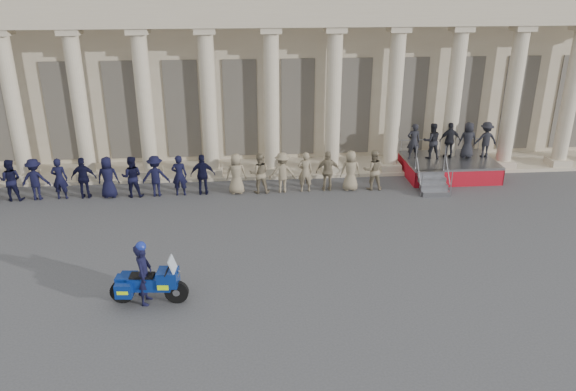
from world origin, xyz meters
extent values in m
plane|color=#3D3D3F|center=(0.00, 0.00, 0.00)|extent=(90.00, 90.00, 0.00)
cube|color=tan|center=(0.00, 15.00, 4.50)|extent=(40.00, 10.00, 9.00)
cube|color=tan|center=(0.00, 8.80, 0.07)|extent=(40.00, 2.60, 0.15)
cube|color=tan|center=(0.00, 8.00, 6.79)|extent=(35.80, 1.00, 1.00)
cube|color=tan|center=(-9.10, 8.00, 0.30)|extent=(0.90, 0.90, 0.30)
cylinder|color=tan|center=(-9.10, 8.00, 3.25)|extent=(0.64, 0.64, 5.60)
cube|color=tan|center=(-9.10, 8.00, 6.17)|extent=(0.85, 0.85, 0.24)
cube|color=tan|center=(-6.50, 8.00, 0.30)|extent=(0.90, 0.90, 0.30)
cylinder|color=tan|center=(-6.50, 8.00, 3.25)|extent=(0.64, 0.64, 5.60)
cube|color=tan|center=(-6.50, 8.00, 6.17)|extent=(0.85, 0.85, 0.24)
cube|color=tan|center=(-3.90, 8.00, 0.30)|extent=(0.90, 0.90, 0.30)
cylinder|color=tan|center=(-3.90, 8.00, 3.25)|extent=(0.64, 0.64, 5.60)
cube|color=tan|center=(-3.90, 8.00, 6.17)|extent=(0.85, 0.85, 0.24)
cube|color=tan|center=(-1.30, 8.00, 0.30)|extent=(0.90, 0.90, 0.30)
cylinder|color=tan|center=(-1.30, 8.00, 3.25)|extent=(0.64, 0.64, 5.60)
cube|color=tan|center=(-1.30, 8.00, 6.17)|extent=(0.85, 0.85, 0.24)
cube|color=tan|center=(1.30, 8.00, 0.30)|extent=(0.90, 0.90, 0.30)
cylinder|color=tan|center=(1.30, 8.00, 3.25)|extent=(0.64, 0.64, 5.60)
cube|color=tan|center=(1.30, 8.00, 6.17)|extent=(0.85, 0.85, 0.24)
cube|color=tan|center=(3.90, 8.00, 0.30)|extent=(0.90, 0.90, 0.30)
cylinder|color=tan|center=(3.90, 8.00, 3.25)|extent=(0.64, 0.64, 5.60)
cube|color=tan|center=(3.90, 8.00, 6.17)|extent=(0.85, 0.85, 0.24)
cube|color=tan|center=(6.50, 8.00, 0.30)|extent=(0.90, 0.90, 0.30)
cylinder|color=tan|center=(6.50, 8.00, 3.25)|extent=(0.64, 0.64, 5.60)
cube|color=tan|center=(6.50, 8.00, 6.17)|extent=(0.85, 0.85, 0.24)
cube|color=tan|center=(9.10, 8.00, 0.30)|extent=(0.90, 0.90, 0.30)
cylinder|color=tan|center=(9.10, 8.00, 3.25)|extent=(0.64, 0.64, 5.60)
cube|color=tan|center=(9.10, 8.00, 6.17)|extent=(0.85, 0.85, 0.24)
cube|color=tan|center=(11.70, 8.00, 0.30)|extent=(0.90, 0.90, 0.30)
cylinder|color=tan|center=(11.70, 8.00, 3.25)|extent=(0.64, 0.64, 5.60)
cube|color=tan|center=(11.70, 8.00, 6.17)|extent=(0.85, 0.85, 0.24)
cube|color=tan|center=(14.30, 8.00, 0.30)|extent=(0.90, 0.90, 0.30)
cylinder|color=tan|center=(14.30, 8.00, 3.25)|extent=(0.64, 0.64, 5.60)
cube|color=black|center=(-10.40, 10.02, 2.55)|extent=(1.30, 0.12, 4.20)
cube|color=black|center=(-7.80, 10.02, 2.55)|extent=(1.30, 0.12, 4.20)
cube|color=black|center=(-5.20, 10.02, 2.55)|extent=(1.30, 0.12, 4.20)
cube|color=black|center=(-2.60, 10.02, 2.55)|extent=(1.30, 0.12, 4.20)
cube|color=black|center=(0.00, 10.02, 2.55)|extent=(1.30, 0.12, 4.20)
cube|color=black|center=(2.60, 10.02, 2.55)|extent=(1.30, 0.12, 4.20)
cube|color=black|center=(5.20, 10.02, 2.55)|extent=(1.30, 0.12, 4.20)
cube|color=black|center=(7.80, 10.02, 2.55)|extent=(1.30, 0.12, 4.20)
cube|color=black|center=(10.40, 10.02, 2.55)|extent=(1.30, 0.12, 4.20)
cube|color=black|center=(13.00, 10.02, 2.55)|extent=(1.30, 0.12, 4.20)
cube|color=black|center=(15.60, 10.02, 2.55)|extent=(1.30, 0.12, 4.20)
imported|color=black|center=(-8.96, 6.08, 0.83)|extent=(0.81, 0.63, 1.66)
imported|color=black|center=(-8.04, 6.08, 0.83)|extent=(1.07, 0.62, 1.66)
imported|color=black|center=(-7.11, 6.08, 0.83)|extent=(0.61, 0.40, 1.66)
imported|color=black|center=(-6.19, 6.08, 0.83)|extent=(0.98, 0.41, 1.66)
imported|color=black|center=(-5.26, 6.08, 0.83)|extent=(0.81, 0.53, 1.66)
imported|color=black|center=(-4.34, 6.08, 0.83)|extent=(0.81, 0.63, 1.66)
imported|color=black|center=(-3.41, 6.08, 0.83)|extent=(1.07, 0.62, 1.66)
imported|color=black|center=(-2.49, 6.08, 0.83)|extent=(0.61, 0.40, 1.66)
imported|color=black|center=(-1.57, 6.08, 0.83)|extent=(0.98, 0.41, 1.66)
imported|color=#7B6E55|center=(-0.24, 6.08, 0.83)|extent=(0.81, 0.53, 1.66)
imported|color=#7B6E55|center=(0.68, 6.08, 0.83)|extent=(0.81, 0.63, 1.66)
imported|color=#7B6E55|center=(1.61, 6.08, 0.83)|extent=(1.07, 0.62, 1.66)
imported|color=#7B6E55|center=(2.53, 6.08, 0.83)|extent=(0.61, 0.40, 1.66)
imported|color=#7B6E55|center=(3.46, 6.08, 0.83)|extent=(0.98, 0.41, 1.66)
imported|color=#7B6E55|center=(4.38, 6.08, 0.83)|extent=(0.81, 0.53, 1.66)
imported|color=#7B6E55|center=(5.31, 6.08, 0.83)|extent=(0.81, 0.63, 1.66)
cube|color=gray|center=(8.97, 7.38, 0.72)|extent=(3.80, 2.71, 0.10)
cube|color=maroon|center=(8.97, 6.04, 0.33)|extent=(3.80, 0.04, 0.67)
cube|color=maroon|center=(7.09, 7.38, 0.33)|extent=(0.04, 2.71, 0.67)
cube|color=maroon|center=(10.85, 7.38, 0.33)|extent=(0.04, 2.71, 0.67)
cube|color=gray|center=(7.67, 5.12, 0.10)|extent=(1.10, 0.28, 0.19)
cube|color=gray|center=(7.67, 5.40, 0.29)|extent=(1.10, 0.28, 0.19)
cube|color=gray|center=(7.67, 5.68, 0.48)|extent=(1.10, 0.28, 0.19)
cube|color=gray|center=(7.67, 5.96, 0.67)|extent=(1.10, 0.28, 0.19)
cylinder|color=gray|center=(8.97, 8.69, 1.27)|extent=(3.80, 0.04, 0.04)
imported|color=black|center=(7.37, 7.58, 1.55)|extent=(0.57, 0.37, 1.56)
imported|color=black|center=(8.17, 7.58, 1.55)|extent=(0.76, 0.59, 1.56)
imported|color=black|center=(8.97, 7.58, 1.55)|extent=(0.91, 0.38, 1.56)
imported|color=black|center=(9.77, 7.58, 1.55)|extent=(0.76, 0.50, 1.56)
imported|color=black|center=(10.57, 7.58, 1.55)|extent=(1.01, 0.58, 1.56)
cylinder|color=black|center=(-1.84, -1.79, 0.33)|extent=(0.66, 0.19, 0.65)
cylinder|color=black|center=(-3.31, -1.66, 0.33)|extent=(0.66, 0.19, 0.65)
cube|color=navy|center=(-2.53, -1.73, 0.61)|extent=(1.16, 0.51, 0.37)
cube|color=navy|center=(-2.04, -1.77, 0.77)|extent=(0.58, 0.56, 0.44)
cube|color=silver|center=(-2.04, -1.77, 0.54)|extent=(0.24, 0.31, 0.12)
cube|color=#B2BFCC|center=(-1.87, -1.79, 1.10)|extent=(0.24, 0.47, 0.53)
cube|color=black|center=(-2.72, -1.71, 0.81)|extent=(0.67, 0.39, 0.10)
cube|color=navy|center=(-3.26, -1.67, 0.69)|extent=(0.37, 0.36, 0.22)
cube|color=navy|center=(-3.19, -1.99, 0.54)|extent=(0.46, 0.25, 0.39)
cube|color=#C4F80D|center=(-3.19, -1.99, 0.54)|extent=(0.31, 0.26, 0.10)
cube|color=navy|center=(-3.14, -1.36, 0.54)|extent=(0.46, 0.25, 0.39)
cube|color=#C4F80D|center=(-3.14, -1.36, 0.54)|extent=(0.31, 0.26, 0.10)
cylinder|color=silver|center=(-3.00, -1.45, 0.30)|extent=(0.60, 0.15, 0.10)
cylinder|color=black|center=(-2.04, -1.77, 1.01)|extent=(0.09, 0.69, 0.04)
imported|color=black|center=(-2.67, -1.72, 0.87)|extent=(0.47, 0.67, 1.75)
sphere|color=navy|center=(-2.67, -1.72, 1.70)|extent=(0.28, 0.28, 0.28)
camera|label=1|loc=(0.11, -15.07, 8.48)|focal=35.00mm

